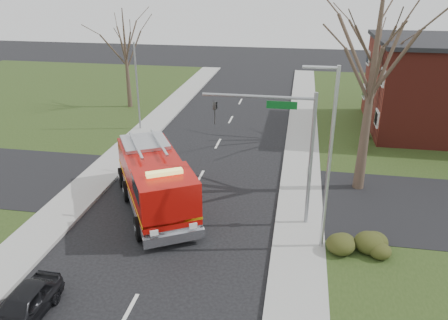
# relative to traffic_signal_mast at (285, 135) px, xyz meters

# --- Properties ---
(ground) EXTENTS (120.00, 120.00, 0.00)m
(ground) POSITION_rel_traffic_signal_mast_xyz_m (-5.21, -1.50, -4.71)
(ground) COLOR black
(ground) RESTS_ON ground
(sidewalk_right) EXTENTS (2.40, 80.00, 0.15)m
(sidewalk_right) POSITION_rel_traffic_signal_mast_xyz_m (0.99, -1.50, -4.63)
(sidewalk_right) COLOR #989793
(sidewalk_right) RESTS_ON ground
(sidewalk_left) EXTENTS (2.40, 80.00, 0.15)m
(sidewalk_left) POSITION_rel_traffic_signal_mast_xyz_m (-11.41, -1.50, -4.63)
(sidewalk_left) COLOR #989793
(sidewalk_left) RESTS_ON ground
(health_center_sign) EXTENTS (0.12, 2.00, 1.40)m
(health_center_sign) POSITION_rel_traffic_signal_mast_xyz_m (5.29, 11.00, -3.83)
(health_center_sign) COLOR #4E1213
(health_center_sign) RESTS_ON ground
(hedge_corner) EXTENTS (2.80, 2.00, 0.90)m
(hedge_corner) POSITION_rel_traffic_signal_mast_xyz_m (3.79, -2.50, -4.13)
(hedge_corner) COLOR #2B3111
(hedge_corner) RESTS_ON lawn_right
(bare_tree_near) EXTENTS (6.00, 6.00, 12.00)m
(bare_tree_near) POSITION_rel_traffic_signal_mast_xyz_m (4.29, 4.50, 2.71)
(bare_tree_near) COLOR #3E3024
(bare_tree_near) RESTS_ON ground
(bare_tree_far) EXTENTS (5.25, 5.25, 10.50)m
(bare_tree_far) POSITION_rel_traffic_signal_mast_xyz_m (5.79, 13.50, 1.78)
(bare_tree_far) COLOR #3E3024
(bare_tree_far) RESTS_ON ground
(bare_tree_left) EXTENTS (4.50, 4.50, 9.00)m
(bare_tree_left) POSITION_rel_traffic_signal_mast_xyz_m (-15.21, 18.50, 0.86)
(bare_tree_left) COLOR #3E3024
(bare_tree_left) RESTS_ON ground
(traffic_signal_mast) EXTENTS (5.29, 0.18, 6.80)m
(traffic_signal_mast) POSITION_rel_traffic_signal_mast_xyz_m (0.00, 0.00, 0.00)
(traffic_signal_mast) COLOR gray
(traffic_signal_mast) RESTS_ON ground
(streetlight_pole) EXTENTS (1.48, 0.16, 8.40)m
(streetlight_pole) POSITION_rel_traffic_signal_mast_xyz_m (1.93, -2.00, -0.16)
(streetlight_pole) COLOR #B7BABF
(streetlight_pole) RESTS_ON ground
(utility_pole_far) EXTENTS (0.14, 0.14, 7.00)m
(utility_pole_far) POSITION_rel_traffic_signal_mast_xyz_m (-12.01, 12.50, -1.21)
(utility_pole_far) COLOR gray
(utility_pole_far) RESTS_ON ground
(fire_engine) EXTENTS (6.50, 8.57, 3.33)m
(fire_engine) POSITION_rel_traffic_signal_mast_xyz_m (-6.61, 0.28, -3.20)
(fire_engine) COLOR #A90C07
(fire_engine) RESTS_ON ground
(parked_car_maroon) EXTENTS (1.50, 3.59, 1.22)m
(parked_car_maroon) POSITION_rel_traffic_signal_mast_xyz_m (-8.73, -8.50, -4.10)
(parked_car_maroon) COLOR black
(parked_car_maroon) RESTS_ON ground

